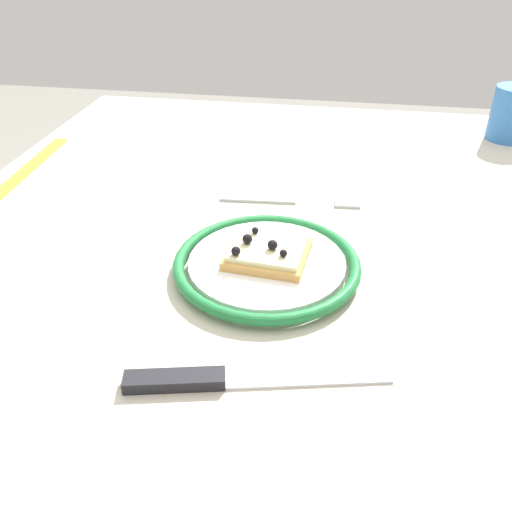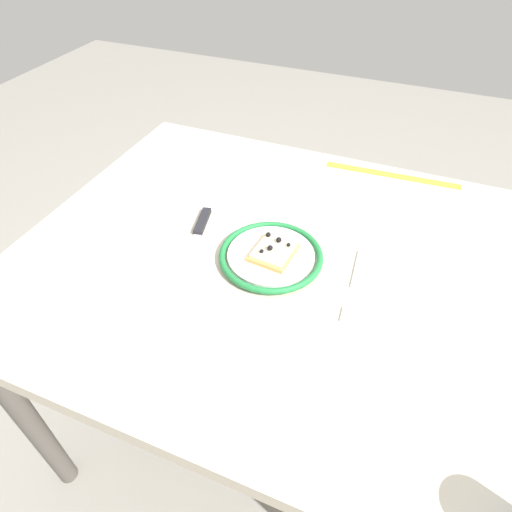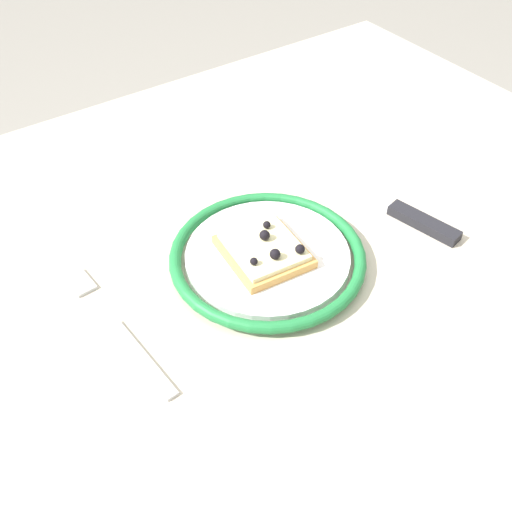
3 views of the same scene
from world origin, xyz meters
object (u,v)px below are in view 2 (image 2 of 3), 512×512
Objects in this scene: knife at (199,231)px; fork at (354,285)px; pizza_slice_near at (273,251)px; measuring_tape at (392,175)px; dining_table at (292,283)px; plate at (271,256)px.

knife is 0.36m from fork.
fork is (-0.17, 0.01, -0.02)m from pizza_slice_near.
pizza_slice_near is 0.49× the size of fork.
measuring_tape is (-0.18, -0.42, -0.02)m from pizza_slice_near.
measuring_tape is (-0.36, -0.40, -0.00)m from knife.
knife reaches higher than dining_table.
knife is at bearing -6.78° from pizza_slice_near.
pizza_slice_near is at bearing 64.33° from measuring_tape.
dining_table is 0.43m from measuring_tape.
fork reaches higher than measuring_tape.
fork is 0.58× the size of measuring_tape.
fork is at bearing 177.04° from plate.
knife is 0.54m from measuring_tape.
dining_table is 0.10m from plate.
plate is 2.20× the size of pizza_slice_near.
plate reaches higher than knife.
pizza_slice_near is (-0.01, -0.00, 0.01)m from plate.
pizza_slice_near is at bearing -3.20° from fork.
knife reaches higher than measuring_tape.
dining_table is 4.89× the size of knife.
pizza_slice_near is 0.46m from measuring_tape.
dining_table is at bearing -156.71° from plate.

